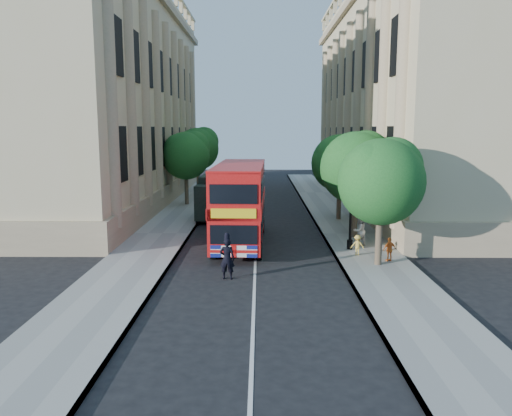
{
  "coord_description": "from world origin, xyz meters",
  "views": [
    {
      "loc": [
        0.23,
        -19.88,
        6.44
      ],
      "look_at": [
        0.01,
        6.17,
        2.3
      ],
      "focal_mm": 35.0,
      "sensor_mm": 36.0,
      "label": 1
    }
  ],
  "objects_px": {
    "box_van": "(216,198)",
    "police_constable": "(227,259)",
    "woman_pedestrian": "(359,230)",
    "double_decker_bus": "(240,201)",
    "lamp_post": "(351,205)"
  },
  "relations": [
    {
      "from": "box_van",
      "to": "police_constable",
      "type": "xyz_separation_m",
      "value": [
        1.72,
        -14.48,
        -0.63
      ]
    },
    {
      "from": "police_constable",
      "to": "box_van",
      "type": "bearing_deg",
      "value": -78.86
    },
    {
      "from": "double_decker_bus",
      "to": "police_constable",
      "type": "xyz_separation_m",
      "value": [
        -0.32,
        -6.67,
        -1.55
      ]
    },
    {
      "from": "police_constable",
      "to": "woman_pedestrian",
      "type": "distance_m",
      "value": 8.96
    },
    {
      "from": "police_constable",
      "to": "woman_pedestrian",
      "type": "height_order",
      "value": "woman_pedestrian"
    },
    {
      "from": "double_decker_bus",
      "to": "box_van",
      "type": "distance_m",
      "value": 8.12
    },
    {
      "from": "double_decker_bus",
      "to": "woman_pedestrian",
      "type": "xyz_separation_m",
      "value": [
        6.52,
        -0.89,
        -1.48
      ]
    },
    {
      "from": "lamp_post",
      "to": "double_decker_bus",
      "type": "bearing_deg",
      "value": 164.1
    },
    {
      "from": "box_van",
      "to": "woman_pedestrian",
      "type": "relative_size",
      "value": 3.28
    },
    {
      "from": "lamp_post",
      "to": "woman_pedestrian",
      "type": "xyz_separation_m",
      "value": [
        0.64,
        0.79,
        -1.54
      ]
    },
    {
      "from": "box_van",
      "to": "woman_pedestrian",
      "type": "xyz_separation_m",
      "value": [
        8.55,
        -8.69,
        -0.56
      ]
    },
    {
      "from": "double_decker_bus",
      "to": "woman_pedestrian",
      "type": "distance_m",
      "value": 6.74
    },
    {
      "from": "box_van",
      "to": "woman_pedestrian",
      "type": "height_order",
      "value": "box_van"
    },
    {
      "from": "box_van",
      "to": "police_constable",
      "type": "relative_size",
      "value": 3.1
    },
    {
      "from": "lamp_post",
      "to": "box_van",
      "type": "xyz_separation_m",
      "value": [
        -7.91,
        9.48,
        -0.98
      ]
    }
  ]
}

